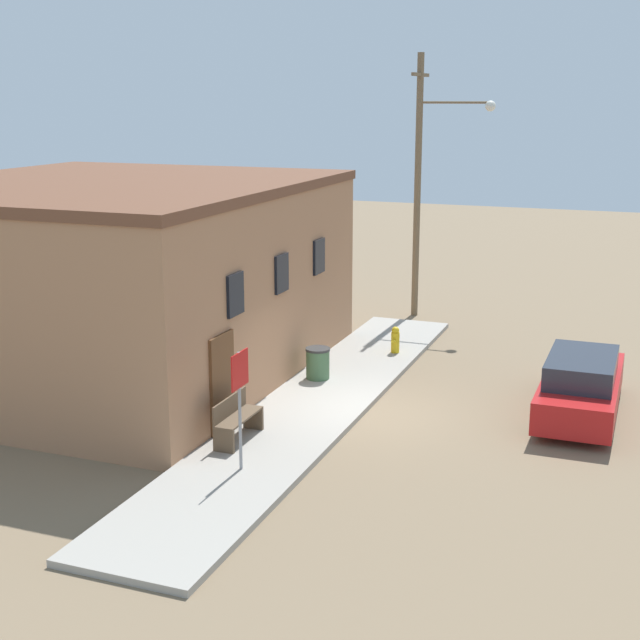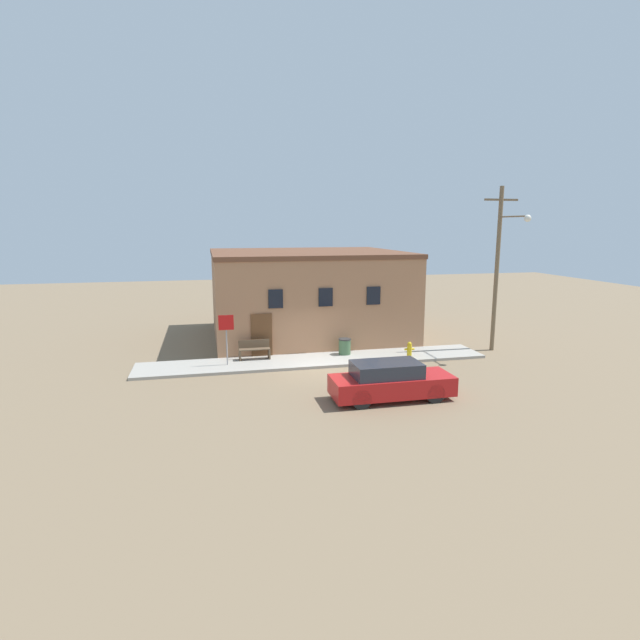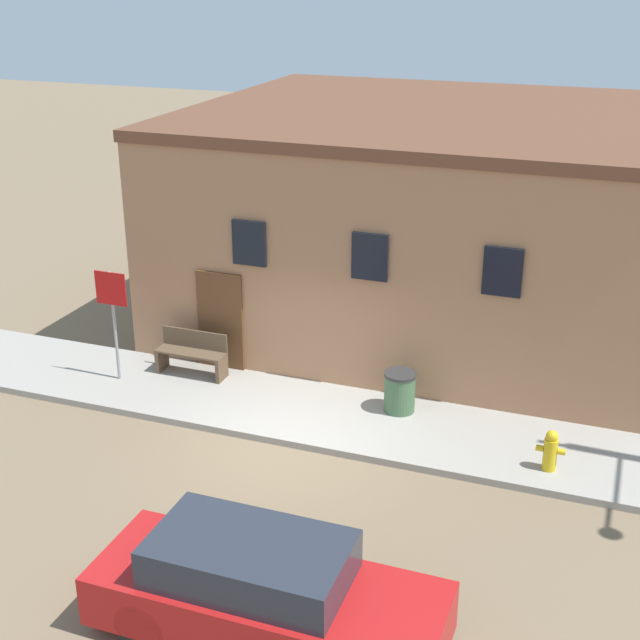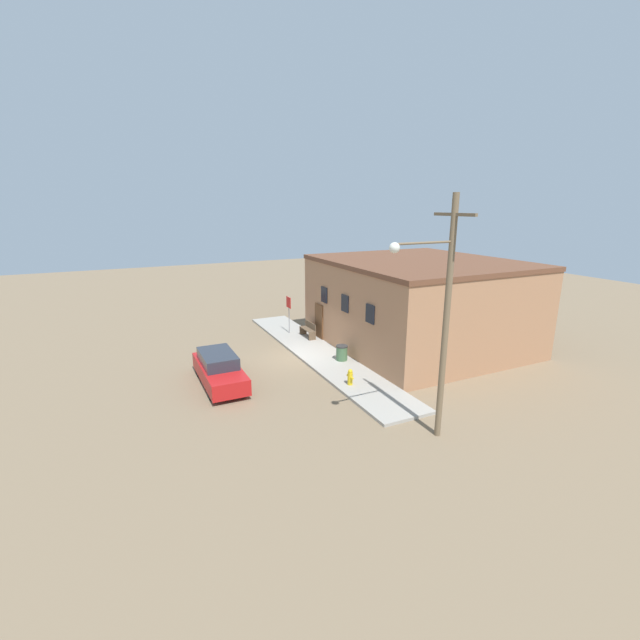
{
  "view_description": "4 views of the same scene",
  "coord_description": "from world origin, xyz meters",
  "px_view_note": "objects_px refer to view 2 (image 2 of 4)",
  "views": [
    {
      "loc": [
        -18.06,
        -5.77,
        6.92
      ],
      "look_at": [
        0.24,
        1.21,
        2.0
      ],
      "focal_mm": 50.0,
      "sensor_mm": 36.0,
      "label": 1
    },
    {
      "loc": [
        -4.88,
        -21.03,
        6.29
      ],
      "look_at": [
        0.24,
        1.21,
        2.0
      ],
      "focal_mm": 28.0,
      "sensor_mm": 36.0,
      "label": 2
    },
    {
      "loc": [
        5.37,
        -12.68,
        8.07
      ],
      "look_at": [
        0.24,
        1.21,
        2.0
      ],
      "focal_mm": 50.0,
      "sensor_mm": 36.0,
      "label": 3
    },
    {
      "loc": [
        19.81,
        -8.17,
        7.86
      ],
      "look_at": [
        0.24,
        1.21,
        2.0
      ],
      "focal_mm": 24.0,
      "sensor_mm": 36.0,
      "label": 4
    }
  ],
  "objects_px": {
    "stop_sign": "(226,330)",
    "parked_car": "(390,381)",
    "bench": "(254,350)",
    "trash_bin": "(345,346)",
    "fire_hydrant": "(409,349)",
    "utility_pole": "(499,262)"
  },
  "relations": [
    {
      "from": "stop_sign",
      "to": "parked_car",
      "type": "xyz_separation_m",
      "value": [
        5.66,
        -5.63,
        -1.04
      ]
    },
    {
      "from": "bench",
      "to": "trash_bin",
      "type": "bearing_deg",
      "value": -1.08
    },
    {
      "from": "stop_sign",
      "to": "bench",
      "type": "relative_size",
      "value": 1.58
    },
    {
      "from": "bench",
      "to": "parked_car",
      "type": "height_order",
      "value": "parked_car"
    },
    {
      "from": "fire_hydrant",
      "to": "bench",
      "type": "distance_m",
      "value": 7.4
    },
    {
      "from": "fire_hydrant",
      "to": "bench",
      "type": "relative_size",
      "value": 0.5
    },
    {
      "from": "stop_sign",
      "to": "bench",
      "type": "xyz_separation_m",
      "value": [
        1.29,
        0.73,
        -1.15
      ]
    },
    {
      "from": "fire_hydrant",
      "to": "parked_car",
      "type": "height_order",
      "value": "parked_car"
    },
    {
      "from": "bench",
      "to": "trash_bin",
      "type": "xyz_separation_m",
      "value": [
        4.39,
        -0.08,
        -0.06
      ]
    },
    {
      "from": "bench",
      "to": "utility_pole",
      "type": "distance_m",
      "value": 12.83
    },
    {
      "from": "fire_hydrant",
      "to": "trash_bin",
      "type": "distance_m",
      "value": 3.12
    },
    {
      "from": "trash_bin",
      "to": "parked_car",
      "type": "distance_m",
      "value": 6.28
    },
    {
      "from": "stop_sign",
      "to": "parked_car",
      "type": "height_order",
      "value": "stop_sign"
    },
    {
      "from": "fire_hydrant",
      "to": "utility_pole",
      "type": "xyz_separation_m",
      "value": [
        4.89,
        0.57,
        4.04
      ]
    },
    {
      "from": "parked_car",
      "to": "bench",
      "type": "bearing_deg",
      "value": 124.44
    },
    {
      "from": "bench",
      "to": "parked_car",
      "type": "bearing_deg",
      "value": -55.56
    },
    {
      "from": "trash_bin",
      "to": "stop_sign",
      "type": "bearing_deg",
      "value": -173.46
    },
    {
      "from": "utility_pole",
      "to": "parked_car",
      "type": "distance_m",
      "value": 10.41
    },
    {
      "from": "stop_sign",
      "to": "utility_pole",
      "type": "xyz_separation_m",
      "value": [
        13.48,
        0.08,
        2.8
      ]
    },
    {
      "from": "stop_sign",
      "to": "parked_car",
      "type": "bearing_deg",
      "value": -44.84
    },
    {
      "from": "fire_hydrant",
      "to": "stop_sign",
      "type": "bearing_deg",
      "value": 176.69
    },
    {
      "from": "fire_hydrant",
      "to": "stop_sign",
      "type": "height_order",
      "value": "stop_sign"
    }
  ]
}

